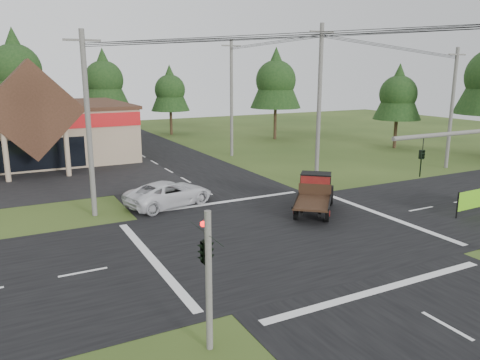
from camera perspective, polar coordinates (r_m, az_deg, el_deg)
ground at (r=24.45m, az=5.33°, el=-6.70°), size 120.00×120.00×0.00m
road_ns at (r=24.44m, az=5.33°, el=-6.68°), size 12.00×120.00×0.02m
road_ew at (r=24.44m, az=5.33°, el=-6.68°), size 120.00×12.00×0.02m
traffic_signal_corner at (r=13.81m, az=-4.21°, el=-7.05°), size 0.53×2.48×4.40m
utility_pole_nw at (r=27.78m, az=-18.01°, el=6.54°), size 2.00×0.30×10.50m
utility_pole_ne at (r=34.23m, az=9.62°, el=8.98°), size 2.00×0.30×11.50m
utility_pole_far at (r=44.14m, az=24.41°, el=8.06°), size 2.00×0.30×10.20m
utility_pole_n at (r=46.17m, az=-1.04°, el=10.02°), size 2.00×0.30×11.20m
tree_row_c at (r=60.30m, az=-25.72°, el=12.33°), size 7.28×7.28×13.13m
tree_row_d at (r=62.53m, az=-16.29°, el=11.84°), size 6.16×6.16×11.11m
tree_row_e at (r=62.76m, az=-8.54°, el=10.98°), size 5.04×5.04×9.09m
tree_side_ne at (r=57.98m, az=4.39°, el=12.25°), size 6.16×6.16×11.11m
tree_side_e_near at (r=53.68m, az=18.75°, el=10.09°), size 5.04×5.04×9.09m
antique_flatbed_truck at (r=28.10m, az=9.02°, el=-1.76°), size 5.05×5.40×2.24m
white_pickup at (r=29.63m, az=-8.61°, el=-1.65°), size 6.11×3.96×1.57m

